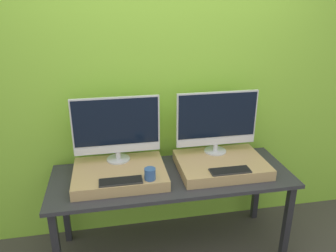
{
  "coord_description": "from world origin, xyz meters",
  "views": [
    {
      "loc": [
        -0.45,
        -1.86,
        1.98
      ],
      "look_at": [
        0.0,
        0.51,
        1.05
      ],
      "focal_mm": 35.0,
      "sensor_mm": 36.0,
      "label": 1
    }
  ],
  "objects": [
    {
      "name": "keyboard_right",
      "position": [
        0.4,
        0.16,
        0.8
      ],
      "size": [
        0.3,
        0.11,
        0.01
      ],
      "color": "#2D2D2D",
      "rests_on": "wooden_riser_right"
    },
    {
      "name": "wooden_riser_left",
      "position": [
        -0.4,
        0.35,
        0.75
      ],
      "size": [
        0.69,
        0.51,
        0.08
      ],
      "color": "tan",
      "rests_on": "workbench"
    },
    {
      "name": "monitor_right",
      "position": [
        0.4,
        0.51,
        1.07
      ],
      "size": [
        0.67,
        0.18,
        0.52
      ],
      "color": "silver",
      "rests_on": "wooden_riser_right"
    },
    {
      "name": "mug",
      "position": [
        -0.2,
        0.16,
        0.84
      ],
      "size": [
        0.08,
        0.08,
        0.08
      ],
      "color": "#335693",
      "rests_on": "wooden_riser_left"
    },
    {
      "name": "wall_back",
      "position": [
        0.0,
        0.74,
        1.3
      ],
      "size": [
        8.0,
        0.04,
        2.6
      ],
      "color": "#8CC638",
      "rests_on": "ground_plane"
    },
    {
      "name": "monitor_left",
      "position": [
        -0.4,
        0.51,
        1.07
      ],
      "size": [
        0.67,
        0.18,
        0.52
      ],
      "color": "silver",
      "rests_on": "wooden_riser_left"
    },
    {
      "name": "workbench",
      "position": [
        0.0,
        0.34,
        0.64
      ],
      "size": [
        1.86,
        0.67,
        0.71
      ],
      "color": "#2D2D33",
      "rests_on": "ground_plane"
    },
    {
      "name": "wooden_riser_right",
      "position": [
        0.4,
        0.35,
        0.75
      ],
      "size": [
        0.69,
        0.51,
        0.08
      ],
      "color": "tan",
      "rests_on": "workbench"
    },
    {
      "name": "keyboard_left",
      "position": [
        -0.4,
        0.16,
        0.8
      ],
      "size": [
        0.3,
        0.11,
        0.01
      ],
      "color": "#2D2D2D",
      "rests_on": "wooden_riser_left"
    }
  ]
}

